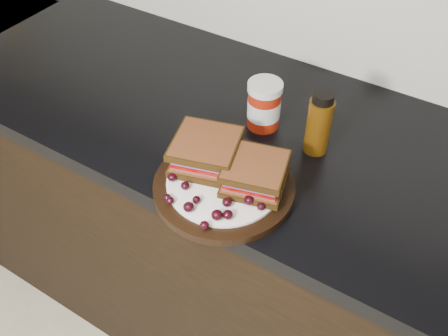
# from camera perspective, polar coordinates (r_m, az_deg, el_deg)

# --- Properties ---
(base_cabinets) EXTENTS (3.96, 0.58, 0.86)m
(base_cabinets) POSITION_cam_1_polar(r_m,az_deg,el_deg) (1.49, 1.95, -8.93)
(base_cabinets) COLOR black
(base_cabinets) RESTS_ON ground_plane
(countertop) EXTENTS (3.98, 0.60, 0.04)m
(countertop) POSITION_cam_1_polar(r_m,az_deg,el_deg) (1.16, 2.49, 4.45)
(countertop) COLOR black
(countertop) RESTS_ON base_cabinets
(plate) EXTENTS (0.28, 0.28, 0.02)m
(plate) POSITION_cam_1_polar(r_m,az_deg,el_deg) (0.98, 0.00, -2.12)
(plate) COLOR black
(plate) RESTS_ON countertop
(sandwich_left) EXTENTS (0.16, 0.16, 0.06)m
(sandwich_left) POSITION_cam_1_polar(r_m,az_deg,el_deg) (0.99, -2.07, 1.89)
(sandwich_left) COLOR brown
(sandwich_left) RESTS_ON plate
(sandwich_right) EXTENTS (0.14, 0.14, 0.05)m
(sandwich_right) POSITION_cam_1_polar(r_m,az_deg,el_deg) (0.95, 3.55, -0.65)
(sandwich_right) COLOR brown
(sandwich_right) RESTS_ON plate
(grape_0) EXTENTS (0.02, 0.02, 0.02)m
(grape_0) POSITION_cam_1_polar(r_m,az_deg,el_deg) (0.97, -5.93, -1.06)
(grape_0) COLOR black
(grape_0) RESTS_ON plate
(grape_1) EXTENTS (0.02, 0.02, 0.02)m
(grape_1) POSITION_cam_1_polar(r_m,az_deg,el_deg) (0.96, -4.46, -2.03)
(grape_1) COLOR black
(grape_1) RESTS_ON plate
(grape_2) EXTENTS (0.01, 0.01, 0.01)m
(grape_2) POSITION_cam_1_polar(r_m,az_deg,el_deg) (0.94, -6.50, -3.36)
(grape_2) COLOR black
(grape_2) RESTS_ON plate
(grape_3) EXTENTS (0.02, 0.02, 0.01)m
(grape_3) POSITION_cam_1_polar(r_m,az_deg,el_deg) (0.94, -6.19, -3.72)
(grape_3) COLOR black
(grape_3) RESTS_ON plate
(grape_4) EXTENTS (0.02, 0.02, 0.02)m
(grape_4) POSITION_cam_1_polar(r_m,az_deg,el_deg) (0.92, -4.07, -4.47)
(grape_4) COLOR black
(grape_4) RESTS_ON plate
(grape_5) EXTENTS (0.02, 0.02, 0.01)m
(grape_5) POSITION_cam_1_polar(r_m,az_deg,el_deg) (0.93, -3.17, -3.64)
(grape_5) COLOR black
(grape_5) RESTS_ON plate
(grape_6) EXTENTS (0.02, 0.02, 0.02)m
(grape_6) POSITION_cam_1_polar(r_m,az_deg,el_deg) (0.89, -2.26, -6.56)
(grape_6) COLOR black
(grape_6) RESTS_ON plate
(grape_7) EXTENTS (0.02, 0.02, 0.02)m
(grape_7) POSITION_cam_1_polar(r_m,az_deg,el_deg) (0.90, -0.82, -5.39)
(grape_7) COLOR black
(grape_7) RESTS_ON plate
(grape_8) EXTENTS (0.02, 0.02, 0.02)m
(grape_8) POSITION_cam_1_polar(r_m,az_deg,el_deg) (0.91, 0.43, -5.36)
(grape_8) COLOR black
(grape_8) RESTS_ON plate
(grape_9) EXTENTS (0.02, 0.02, 0.02)m
(grape_9) POSITION_cam_1_polar(r_m,az_deg,el_deg) (0.92, 0.35, -3.94)
(grape_9) COLOR black
(grape_9) RESTS_ON plate
(grape_10) EXTENTS (0.02, 0.02, 0.02)m
(grape_10) POSITION_cam_1_polar(r_m,az_deg,el_deg) (0.92, 4.28, -4.40)
(grape_10) COLOR black
(grape_10) RESTS_ON plate
(grape_11) EXTENTS (0.02, 0.02, 0.02)m
(grape_11) POSITION_cam_1_polar(r_m,az_deg,el_deg) (0.93, 2.90, -3.68)
(grape_11) COLOR black
(grape_11) RESTS_ON plate
(grape_12) EXTENTS (0.02, 0.02, 0.02)m
(grape_12) POSITION_cam_1_polar(r_m,az_deg,el_deg) (0.93, 4.45, -3.51)
(grape_12) COLOR black
(grape_12) RESTS_ON plate
(grape_13) EXTENTS (0.02, 0.02, 0.01)m
(grape_13) POSITION_cam_1_polar(r_m,az_deg,el_deg) (0.96, 5.86, -1.91)
(grape_13) COLOR black
(grape_13) RESTS_ON plate
(grape_14) EXTENTS (0.01, 0.01, 0.01)m
(grape_14) POSITION_cam_1_polar(r_m,az_deg,el_deg) (0.98, 4.75, -0.93)
(grape_14) COLOR black
(grape_14) RESTS_ON plate
(grape_15) EXTENTS (0.02, 0.02, 0.02)m
(grape_15) POSITION_cam_1_polar(r_m,az_deg,el_deg) (1.00, -0.41, 0.90)
(grape_15) COLOR black
(grape_15) RESTS_ON plate
(grape_16) EXTENTS (0.02, 0.02, 0.02)m
(grape_16) POSITION_cam_1_polar(r_m,az_deg,el_deg) (1.01, -2.08, 1.15)
(grape_16) COLOR black
(grape_16) RESTS_ON plate
(grape_17) EXTENTS (0.02, 0.02, 0.02)m
(grape_17) POSITION_cam_1_polar(r_m,az_deg,el_deg) (1.00, -2.68, 0.92)
(grape_17) COLOR black
(grape_17) RESTS_ON plate
(grape_18) EXTENTS (0.02, 0.02, 0.02)m
(grape_18) POSITION_cam_1_polar(r_m,az_deg,el_deg) (1.01, -4.70, 1.09)
(grape_18) COLOR black
(grape_18) RESTS_ON plate
(grape_19) EXTENTS (0.02, 0.02, 0.02)m
(grape_19) POSITION_cam_1_polar(r_m,az_deg,el_deg) (1.00, -4.17, 0.49)
(grape_19) COLOR black
(grape_19) RESTS_ON plate
(grape_20) EXTENTS (0.02, 0.02, 0.02)m
(grape_20) POSITION_cam_1_polar(r_m,az_deg,el_deg) (1.00, -1.01, 0.50)
(grape_20) COLOR black
(grape_20) RESTS_ON plate
(grape_21) EXTENTS (0.02, 0.02, 0.02)m
(grape_21) POSITION_cam_1_polar(r_m,az_deg,el_deg) (0.99, -2.14, 0.31)
(grape_21) COLOR black
(grape_21) RESTS_ON plate
(grape_22) EXTENTS (0.02, 0.02, 0.02)m
(grape_22) POSITION_cam_1_polar(r_m,az_deg,el_deg) (0.99, -2.84, 0.16)
(grape_22) COLOR black
(grape_22) RESTS_ON plate
(condiment_jar) EXTENTS (0.09, 0.09, 0.11)m
(condiment_jar) POSITION_cam_1_polar(r_m,az_deg,el_deg) (1.11, 4.59, 7.21)
(condiment_jar) COLOR #9B1E0B
(condiment_jar) RESTS_ON countertop
(oil_bottle) EXTENTS (0.06, 0.06, 0.15)m
(oil_bottle) POSITION_cam_1_polar(r_m,az_deg,el_deg) (1.05, 10.82, 5.14)
(oil_bottle) COLOR #472807
(oil_bottle) RESTS_ON countertop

